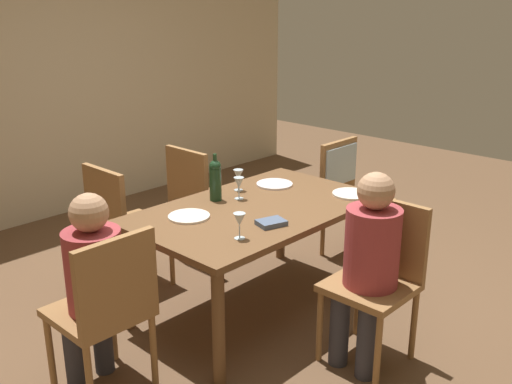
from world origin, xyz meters
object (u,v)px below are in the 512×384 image
object	(u,v)px
person_man_bearded	(92,279)
dinner_plate_host	(275,184)
dining_table	(256,219)
chair_far_right	(199,195)
dinner_plate_guest_right	(189,216)
handbag	(393,254)
chair_right_end	(346,182)
wine_glass_near_left	(238,176)
wine_glass_centre	(239,184)
wine_glass_near_right	(239,221)
dinner_plate_guest_left	(351,194)
person_woman_host	(369,257)
wine_bottle_tall_green	(215,179)
chair_left_end	(107,305)
chair_far_left	(121,219)
chair_near	(379,270)

from	to	relation	value
person_man_bearded	dinner_plate_host	size ratio (longest dim) A/B	4.25
dining_table	chair_far_right	bearing A→B (deg)	72.53
dinner_plate_guest_right	handbag	distance (m)	1.79
person_man_bearded	dinner_plate_host	distance (m)	1.62
handbag	person_man_bearded	bearing A→B (deg)	170.94
chair_right_end	wine_glass_near_left	xyz separation A→B (m)	(-1.01, 0.20, 0.23)
wine_glass_near_left	wine_glass_centre	bearing A→B (deg)	-133.86
dining_table	handbag	world-z (taller)	dining_table
wine_glass_near_right	dinner_plate_guest_left	bearing A→B (deg)	-0.83
person_woman_host	wine_bottle_tall_green	distance (m)	1.17
wine_glass_near_right	handbag	distance (m)	1.77
dining_table	handbag	distance (m)	1.34
chair_far_right	dinner_plate_guest_right	xyz separation A→B (m)	(-0.69, -0.70, 0.19)
person_woman_host	handbag	xyz separation A→B (m)	(1.20, 0.51, -0.54)
chair_left_end	chair_far_right	world-z (taller)	same
dining_table	chair_right_end	distance (m)	1.19
chair_far_left	chair_far_right	size ratio (longest dim) A/B	1.00
dining_table	dinner_plate_host	size ratio (longest dim) A/B	6.19
wine_bottle_tall_green	handbag	size ratio (longest dim) A/B	1.12
dinner_plate_guest_right	chair_near	bearing A→B (deg)	-63.95
wine_glass_near_left	handbag	size ratio (longest dim) A/B	0.53
chair_far_right	wine_glass_near_left	size ratio (longest dim) A/B	6.17
person_woman_host	person_man_bearded	world-z (taller)	person_woman_host
chair_left_end	dining_table	bearing A→B (deg)	4.23
chair_left_end	chair_far_right	xyz separation A→B (m)	(1.45, 0.95, 0.00)
chair_left_end	wine_glass_near_left	xyz separation A→B (m)	(1.34, 0.41, 0.29)
dining_table	chair_far_right	xyz separation A→B (m)	(0.27, 0.86, -0.10)
chair_far_left	dinner_plate_guest_left	bearing A→B (deg)	42.30
chair_far_left	wine_glass_centre	xyz separation A→B (m)	(0.48, -0.67, 0.29)
chair_right_end	wine_bottle_tall_green	bearing A→B (deg)	-7.31
chair_near	wine_glass_near_left	size ratio (longest dim) A/B	6.17
chair_far_left	handbag	world-z (taller)	chair_far_left
chair_left_end	dinner_plate_guest_right	distance (m)	0.83
wine_bottle_tall_green	wine_glass_near_left	size ratio (longest dim) A/B	2.10
chair_far_left	chair_far_right	bearing A→B (deg)	90.00
chair_near	chair_far_right	size ratio (longest dim) A/B	1.00
chair_far_left	wine_glass_centre	distance (m)	0.88
wine_bottle_tall_green	wine_glass_near_right	world-z (taller)	wine_bottle_tall_green
dinner_plate_host	handbag	world-z (taller)	dinner_plate_host
chair_right_end	dinner_plate_guest_left	size ratio (longest dim) A/B	3.62
chair_near	wine_bottle_tall_green	world-z (taller)	wine_bottle_tall_green
person_man_bearded	dinner_plate_guest_left	distance (m)	1.83
chair_far_left	dinner_plate_host	distance (m)	1.10
chair_far_left	person_man_bearded	world-z (taller)	person_man_bearded
wine_bottle_tall_green	dinner_plate_guest_left	bearing A→B (deg)	-40.13
dining_table	wine_glass_near_right	xyz separation A→B (m)	(-0.44, -0.29, 0.19)
chair_near	person_man_bearded	bearing A→B (deg)	54.89
handbag	dinner_plate_host	bearing A→B (deg)	142.85
dining_table	dinner_plate_guest_right	distance (m)	0.46
chair_near	wine_glass_centre	distance (m)	1.10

